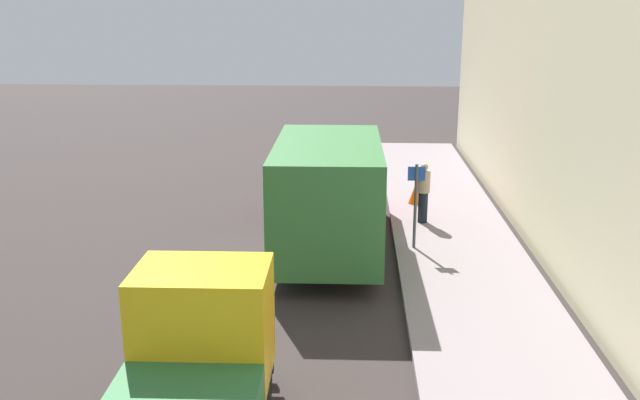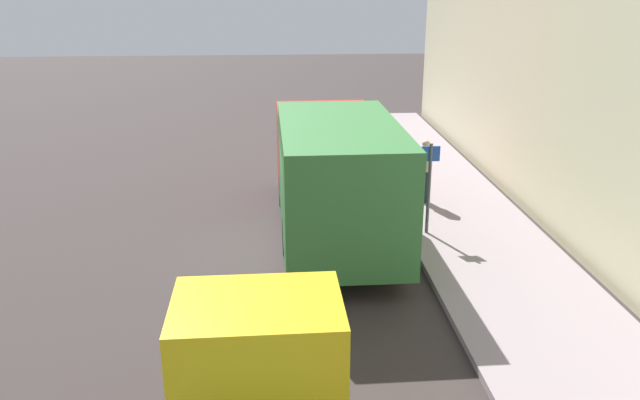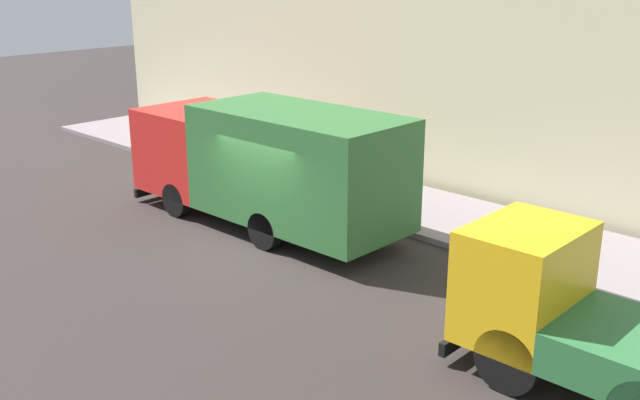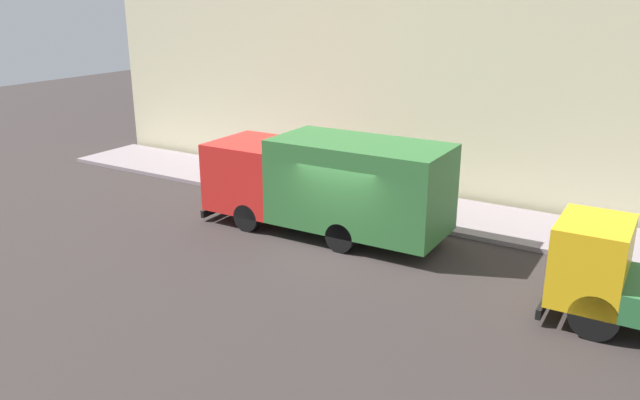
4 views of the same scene
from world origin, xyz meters
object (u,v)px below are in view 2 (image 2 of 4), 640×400
at_px(large_utility_truck, 334,170).
at_px(pedestrian_walking, 425,170).
at_px(traffic_cone_orange, 408,170).
at_px(street_sign_post, 429,180).

bearing_deg(large_utility_truck, pedestrian_walking, 33.60).
xyz_separation_m(traffic_cone_orange, street_sign_post, (-0.38, -4.24, 1.00)).
bearing_deg(pedestrian_walking, street_sign_post, 46.24).
relative_size(large_utility_truck, traffic_cone_orange, 11.93).
relative_size(large_utility_truck, pedestrian_walking, 4.48).
distance_m(traffic_cone_orange, street_sign_post, 4.37).
bearing_deg(traffic_cone_orange, pedestrian_walking, -88.88).
height_order(pedestrian_walking, traffic_cone_orange, pedestrian_walking).
distance_m(pedestrian_walking, traffic_cone_orange, 2.10).
bearing_deg(large_utility_truck, traffic_cone_orange, 54.97).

